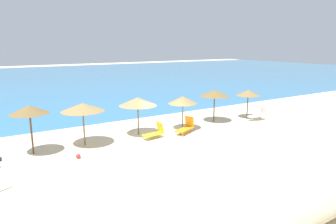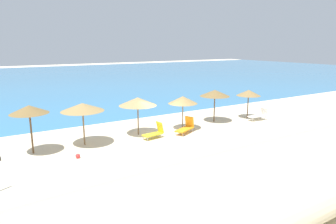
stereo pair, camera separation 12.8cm
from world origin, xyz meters
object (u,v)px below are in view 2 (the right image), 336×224
beach_umbrella_4 (215,93)px  beach_umbrella_2 (138,101)px  lounge_chair_0 (259,115)px  beach_umbrella_0 (29,110)px  beach_umbrella_1 (82,107)px  lounge_chair_1 (186,127)px  beach_umbrella_3 (183,100)px  beach_ball (78,156)px  beach_umbrella_5 (249,93)px  lounge_chair_2 (155,132)px

beach_umbrella_4 → beach_umbrella_2: bearing=-179.2°
beach_umbrella_2 → lounge_chair_0: beach_umbrella_2 is taller
beach_umbrella_0 → beach_umbrella_1: (2.86, -0.03, -0.17)m
beach_umbrella_2 → lounge_chair_1: size_ratio=1.48×
beach_umbrella_3 → beach_ball: 8.34m
beach_umbrella_3 → lounge_chair_1: 1.95m
beach_umbrella_0 → beach_umbrella_2: (6.55, 0.16, -0.22)m
beach_umbrella_0 → beach_umbrella_5: beach_umbrella_0 is taller
beach_umbrella_4 → lounge_chair_2: 6.45m
beach_umbrella_4 → lounge_chair_2: bearing=-167.6°
beach_umbrella_5 → beach_ball: beach_umbrella_5 is taller
beach_umbrella_0 → lounge_chair_0: beach_umbrella_0 is taller
beach_umbrella_2 → lounge_chair_0: 10.23m
beach_umbrella_4 → beach_umbrella_5: bearing=-9.7°
lounge_chair_1 → beach_ball: size_ratio=6.90×
lounge_chair_0 → beach_umbrella_3: bearing=87.1°
beach_umbrella_1 → beach_umbrella_3: beach_umbrella_1 is taller
beach_umbrella_3 → beach_umbrella_1: bearing=177.8°
beach_umbrella_0 → lounge_chair_1: (9.50, -1.14, -2.08)m
lounge_chair_2 → beach_ball: lounge_chair_2 is taller
beach_umbrella_1 → lounge_chair_1: size_ratio=1.49×
beach_umbrella_5 → lounge_chair_1: size_ratio=1.36×
beach_umbrella_2 → lounge_chair_0: size_ratio=1.53×
beach_umbrella_0 → beach_umbrella_2: size_ratio=1.07×
beach_umbrella_0 → beach_umbrella_5: bearing=-1.0°
beach_umbrella_0 → beach_umbrella_4: beach_umbrella_0 is taller
beach_umbrella_3 → lounge_chair_2: 3.29m
beach_umbrella_2 → lounge_chair_2: beach_umbrella_2 is taller
lounge_chair_0 → lounge_chair_1: lounge_chair_1 is taller
beach_umbrella_2 → lounge_chair_1: bearing=-23.7°
beach_umbrella_4 → beach_ball: (-11.26, -2.28, -2.13)m
lounge_chair_2 → beach_ball: (-5.23, -0.95, -0.27)m
lounge_chair_0 → beach_ball: bearing=98.2°
beach_ball → beach_umbrella_2: bearing=25.2°
lounge_chair_1 → beach_umbrella_2: bearing=40.7°
beach_umbrella_2 → beach_ball: beach_umbrella_2 is taller
beach_umbrella_1 → beach_umbrella_5: bearing=-1.1°
beach_umbrella_0 → beach_umbrella_4: (13.16, 0.25, -0.23)m
beach_umbrella_5 → lounge_chair_2: beach_umbrella_5 is taller
lounge_chair_1 → lounge_chair_2: 2.38m
beach_umbrella_5 → beach_umbrella_2: bearing=177.4°
lounge_chair_0 → lounge_chair_1: size_ratio=0.97×
beach_umbrella_4 → beach_ball: beach_umbrella_4 is taller
beach_umbrella_5 → lounge_chair_1: bearing=-172.7°
beach_umbrella_1 → lounge_chair_0: size_ratio=1.54×
beach_umbrella_2 → beach_umbrella_3: 3.30m
beach_umbrella_3 → lounge_chair_2: (-2.69, -0.78, -1.73)m
beach_umbrella_1 → lounge_chair_2: size_ratio=1.75×
beach_umbrella_5 → beach_umbrella_0: bearing=179.0°
beach_umbrella_5 → lounge_chair_0: 1.95m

